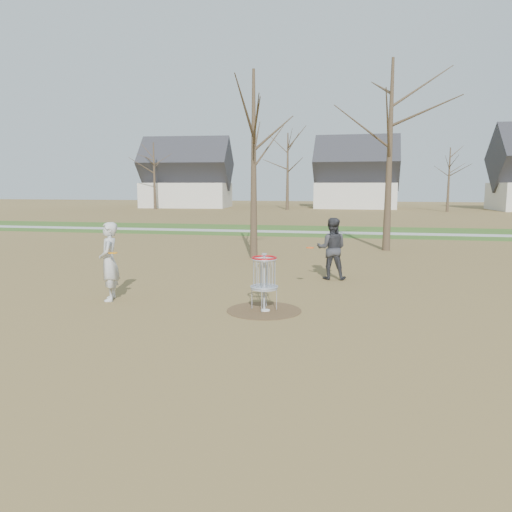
{
  "coord_description": "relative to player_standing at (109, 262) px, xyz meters",
  "views": [
    {
      "loc": [
        2.1,
        -11.47,
        3.0
      ],
      "look_at": [
        -0.5,
        1.5,
        1.1
      ],
      "focal_mm": 35.0,
      "sensor_mm": 36.0,
      "label": 1
    }
  ],
  "objects": [
    {
      "name": "footpath",
      "position": [
        4.14,
        19.71,
        -1.01
      ],
      "size": [
        160.0,
        1.5,
        0.01
      ],
      "primitive_type": "cube",
      "color": "#9E9E99",
      "rests_on": "green_band"
    },
    {
      "name": "houses_row",
      "position": [
        8.46,
        52.27,
        2.5
      ],
      "size": [
        56.51,
        10.01,
        7.26
      ],
      "color": "silver",
      "rests_on": "ground"
    },
    {
      "name": "bare_trees",
      "position": [
        5.92,
        35.5,
        4.33
      ],
      "size": [
        52.62,
        44.98,
        9.0
      ],
      "color": "#382B1E",
      "rests_on": "ground"
    },
    {
      "name": "disc_golf_basket",
      "position": [
        4.14,
        -0.29,
        -0.11
      ],
      "size": [
        0.64,
        0.64,
        1.35
      ],
      "color": "#9EA3AD",
      "rests_on": "ground"
    },
    {
      "name": "player_throwing",
      "position": [
        5.51,
        4.12,
        -0.04
      ],
      "size": [
        0.96,
        0.75,
        1.97
      ],
      "primitive_type": "imported",
      "rotation": [
        0.0,
        0.0,
        3.15
      ],
      "color": "#313136",
      "rests_on": "ground"
    },
    {
      "name": "disc_grounded",
      "position": [
        4.18,
        -0.32,
        -1.0
      ],
      "size": [
        0.22,
        0.22,
        0.02
      ],
      "primitive_type": "cylinder",
      "color": "white",
      "rests_on": "dirt_circle"
    },
    {
      "name": "ground",
      "position": [
        4.14,
        -0.29,
        -1.02
      ],
      "size": [
        160.0,
        160.0,
        0.0
      ],
      "primitive_type": "plane",
      "color": "brown",
      "rests_on": "ground"
    },
    {
      "name": "player_standing",
      "position": [
        0.0,
        0.0,
        0.0
      ],
      "size": [
        0.72,
        0.87,
        2.04
      ],
      "primitive_type": "imported",
      "rotation": [
        0.0,
        0.0,
        -1.21
      ],
      "color": "silver",
      "rests_on": "ground"
    },
    {
      "name": "dirt_circle",
      "position": [
        4.14,
        -0.29,
        -1.02
      ],
      "size": [
        1.8,
        1.8,
        0.01
      ],
      "primitive_type": "cylinder",
      "color": "#47331E",
      "rests_on": "ground"
    },
    {
      "name": "discs_in_play",
      "position": [
        2.73,
        1.11,
        0.23
      ],
      "size": [
        4.94,
        2.86,
        0.1
      ],
      "color": "#FF4D0D",
      "rests_on": "ground"
    },
    {
      "name": "green_band",
      "position": [
        4.14,
        20.71,
        -1.02
      ],
      "size": [
        160.0,
        8.0,
        0.01
      ],
      "primitive_type": "cube",
      "color": "#2D5119",
      "rests_on": "ground"
    }
  ]
}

